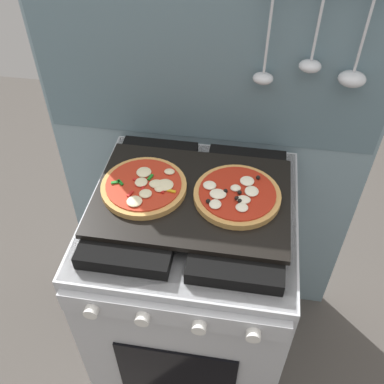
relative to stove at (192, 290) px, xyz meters
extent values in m
plane|color=#4C4742|center=(0.00, 0.00, -0.45)|extent=(4.00, 4.00, 0.00)
cube|color=#7A939E|center=(0.00, 0.34, 0.32)|extent=(1.10, 0.03, 1.55)
cube|color=slate|center=(0.00, 0.32, 0.70)|extent=(1.08, 0.00, 0.56)
cylinder|color=silver|center=(0.16, 0.29, 0.81)|extent=(0.01, 0.01, 0.24)
ellipsoid|color=silver|center=(0.16, 0.29, 0.68)|extent=(0.06, 0.05, 0.03)
cylinder|color=silver|center=(0.28, 0.29, 0.84)|extent=(0.01, 0.01, 0.19)
ellipsoid|color=silver|center=(0.28, 0.29, 0.72)|extent=(0.06, 0.05, 0.03)
cylinder|color=silver|center=(0.40, 0.29, 0.82)|extent=(0.01, 0.01, 0.21)
ellipsoid|color=silver|center=(0.40, 0.29, 0.70)|extent=(0.08, 0.07, 0.04)
cube|color=#B7BABF|center=(0.00, 0.00, -0.02)|extent=(0.60, 0.60, 0.86)
cube|color=black|center=(0.00, 0.00, 0.40)|extent=(0.59, 0.59, 0.01)
cube|color=black|center=(-0.14, 0.00, 0.43)|extent=(0.24, 0.51, 0.04)
cube|color=black|center=(0.14, 0.00, 0.43)|extent=(0.24, 0.51, 0.04)
cube|color=#B7BABF|center=(0.00, -0.31, 0.35)|extent=(0.58, 0.02, 0.07)
cylinder|color=silver|center=(-0.20, -0.33, 0.35)|extent=(0.04, 0.02, 0.04)
cylinder|color=silver|center=(-0.07, -0.33, 0.35)|extent=(0.04, 0.02, 0.04)
cylinder|color=silver|center=(0.07, -0.33, 0.35)|extent=(0.04, 0.02, 0.04)
cylinder|color=silver|center=(0.20, -0.33, 0.35)|extent=(0.04, 0.02, 0.04)
cube|color=black|center=(0.00, -0.30, 0.00)|extent=(0.36, 0.01, 0.28)
cube|color=black|center=(0.00, 0.00, 0.46)|extent=(0.54, 0.38, 0.02)
cylinder|color=tan|center=(-0.14, 0.00, 0.47)|extent=(0.24, 0.24, 0.02)
cylinder|color=#B72D19|center=(-0.14, 0.00, 0.49)|extent=(0.21, 0.21, 0.00)
ellipsoid|color=beige|center=(-0.14, -0.07, 0.49)|extent=(0.04, 0.04, 0.01)
ellipsoid|color=beige|center=(-0.08, 0.01, 0.49)|extent=(0.04, 0.03, 0.01)
ellipsoid|color=beige|center=(-0.10, 0.00, 0.49)|extent=(0.04, 0.03, 0.01)
ellipsoid|color=beige|center=(-0.09, -0.02, 0.49)|extent=(0.03, 0.03, 0.01)
ellipsoid|color=beige|center=(-0.14, 0.00, 0.49)|extent=(0.04, 0.04, 0.01)
ellipsoid|color=beige|center=(-0.12, -0.04, 0.49)|extent=(0.04, 0.03, 0.01)
ellipsoid|color=beige|center=(-0.08, 0.00, 0.49)|extent=(0.05, 0.05, 0.01)
ellipsoid|color=beige|center=(-0.07, 0.06, 0.49)|extent=(0.03, 0.02, 0.01)
ellipsoid|color=beige|center=(-0.14, 0.04, 0.49)|extent=(0.04, 0.04, 0.01)
cube|color=red|center=(-0.16, 0.01, 0.49)|extent=(0.03, 0.01, 0.00)
cube|color=gold|center=(-0.05, -0.02, 0.49)|extent=(0.02, 0.01, 0.00)
cube|color=red|center=(-0.16, -0.05, 0.49)|extent=(0.02, 0.03, 0.00)
cube|color=#19721E|center=(-0.21, -0.01, 0.49)|extent=(0.03, 0.02, 0.00)
cube|color=#19721E|center=(-0.20, -0.01, 0.49)|extent=(0.02, 0.02, 0.00)
cube|color=red|center=(-0.08, -0.02, 0.49)|extent=(0.01, 0.02, 0.00)
cube|color=red|center=(-0.13, -0.02, 0.49)|extent=(0.01, 0.03, 0.00)
cube|color=#19721E|center=(-0.12, 0.03, 0.49)|extent=(0.01, 0.03, 0.00)
cube|color=red|center=(-0.14, -0.01, 0.49)|extent=(0.03, 0.01, 0.00)
cylinder|color=tan|center=(0.12, 0.01, 0.47)|extent=(0.24, 0.24, 0.02)
cylinder|color=#AD2614|center=(0.12, 0.01, 0.49)|extent=(0.21, 0.21, 0.00)
ellipsoid|color=#F4EACC|center=(0.05, 0.02, 0.49)|extent=(0.04, 0.03, 0.01)
ellipsoid|color=#F4EACC|center=(0.15, 0.05, 0.49)|extent=(0.04, 0.04, 0.01)
ellipsoid|color=#F4EACC|center=(0.12, 0.02, 0.49)|extent=(0.03, 0.03, 0.01)
ellipsoid|color=#F4EACC|center=(0.14, -0.05, 0.49)|extent=(0.03, 0.03, 0.01)
ellipsoid|color=#F4EACC|center=(0.07, -0.05, 0.49)|extent=(0.03, 0.04, 0.01)
ellipsoid|color=#F4EACC|center=(0.16, 0.01, 0.49)|extent=(0.04, 0.04, 0.01)
ellipsoid|color=#F4EACC|center=(0.07, -0.01, 0.49)|extent=(0.05, 0.04, 0.01)
ellipsoid|color=#F4EACC|center=(0.14, -0.02, 0.49)|extent=(0.04, 0.03, 0.01)
sphere|color=black|center=(0.13, 0.00, 0.49)|extent=(0.01, 0.01, 0.01)
sphere|color=black|center=(0.18, 0.07, 0.49)|extent=(0.01, 0.01, 0.01)
sphere|color=black|center=(0.09, 0.00, 0.49)|extent=(0.01, 0.01, 0.01)
sphere|color=black|center=(0.05, -0.04, 0.49)|extent=(0.01, 0.01, 0.01)
sphere|color=black|center=(0.12, -0.02, 0.49)|extent=(0.01, 0.01, 0.01)
sphere|color=black|center=(0.13, -0.03, 0.49)|extent=(0.01, 0.01, 0.01)
camera|label=1|loc=(0.14, -0.86, 1.32)|focal=41.27mm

